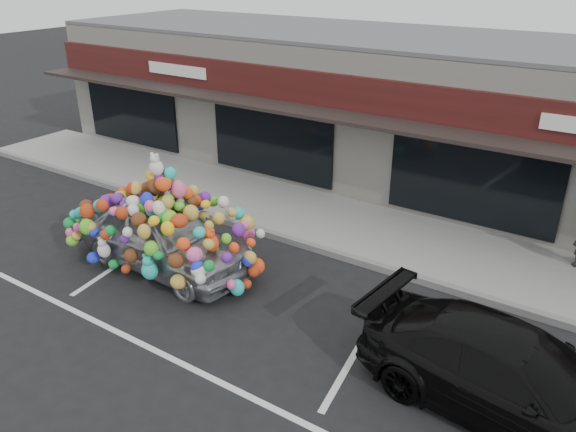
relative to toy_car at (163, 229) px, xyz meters
The scene contains 9 objects.
ground 2.34m from the toy_car, ahead, with size 90.00×90.00×0.00m, color black.
shop_building 8.76m from the toy_car, 75.68° to the left, with size 24.00×7.20×4.31m.
sidewalk 4.59m from the toy_car, 61.58° to the left, with size 26.00×3.00×0.15m, color gray.
kerb 3.38m from the toy_car, 48.96° to the left, with size 26.00×0.18×0.16m, color slate.
parking_stripe_left 1.41m from the toy_car, behind, with size 0.12×4.40×0.01m, color silver.
parking_stripe_mid 5.03m from the toy_car, ahead, with size 0.12×4.40×0.01m, color silver.
lane_line 4.85m from the toy_car, 29.39° to the right, with size 14.00×0.12×0.01m, color silver.
toy_car is the anchor object (origin of this frame).
black_sedan 7.62m from the toy_car, ahead, with size 4.79×1.95×1.39m, color black.
Camera 1 is at (6.30, -7.74, 6.41)m, focal length 35.00 mm.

